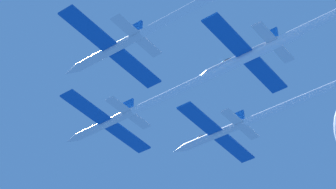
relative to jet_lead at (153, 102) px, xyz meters
The scene contains 4 objects.
jet_lead is the anchor object (origin of this frame).
jet_left_wing 20.54m from the jet_lead, 131.37° to the right, with size 20.42×52.81×3.38m.
jet_right_wing 21.61m from the jet_lead, 50.23° to the right, with size 20.42×54.31×3.38m.
jet_slot 28.51m from the jet_lead, 89.83° to the right, with size 20.42×48.43×3.38m.
Camera 1 is at (-67.06, -63.68, -68.20)m, focal length 71.65 mm.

